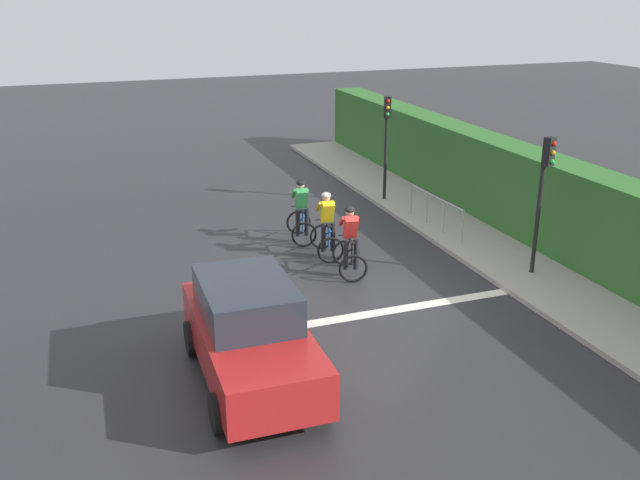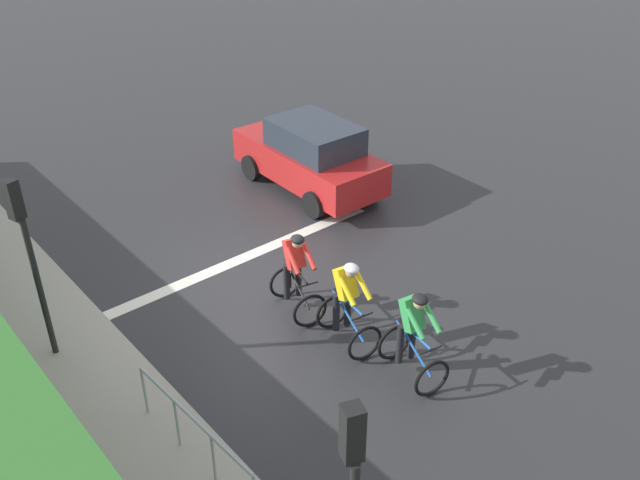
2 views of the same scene
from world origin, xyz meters
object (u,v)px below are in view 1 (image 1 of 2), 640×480
cyclist_mid (350,243)px  car_red (250,333)px  traffic_light_near_crossing (543,186)px  traffic_light_far_junction (386,133)px  cyclist_lead (301,213)px  cyclist_second (327,227)px  pedestrian_railing_kerbside (436,206)px

cyclist_mid → car_red: (-3.38, -3.71, 0.08)m
cyclist_mid → traffic_light_near_crossing: traffic_light_near_crossing is taller
traffic_light_far_junction → cyclist_lead: bearing=-145.9°
cyclist_second → traffic_light_near_crossing: (4.08, -2.94, 1.43)m
cyclist_second → traffic_light_near_crossing: 5.23m
car_red → pedestrian_railing_kerbside: 8.86m
cyclist_mid → traffic_light_near_crossing: (3.99, -1.65, 1.43)m
cyclist_mid → car_red: 5.02m
cyclist_second → pedestrian_railing_kerbside: size_ratio=0.61×
car_red → traffic_light_far_junction: traffic_light_far_junction is taller
cyclist_lead → pedestrian_railing_kerbside: 3.76m
car_red → traffic_light_near_crossing: 7.77m
car_red → traffic_light_far_junction: bearing=52.8°
cyclist_lead → pedestrian_railing_kerbside: size_ratio=0.61×
cyclist_mid → traffic_light_near_crossing: bearing=-22.5°
cyclist_mid → traffic_light_far_junction: 6.15m
traffic_light_near_crossing → pedestrian_railing_kerbside: (-0.60, 3.67, -1.47)m
car_red → traffic_light_near_crossing: (7.37, 2.06, 1.35)m
traffic_light_near_crossing → traffic_light_far_junction: size_ratio=1.00×
cyclist_lead → car_red: bearing=-115.8°
car_red → cyclist_mid: bearing=47.7°
cyclist_second → traffic_light_far_junction: (3.35, 3.73, 1.43)m
cyclist_lead → traffic_light_far_junction: traffic_light_far_junction is taller
cyclist_mid → pedestrian_railing_kerbside: 3.94m
traffic_light_near_crossing → pedestrian_railing_kerbside: traffic_light_near_crossing is taller
car_red → traffic_light_far_junction: size_ratio=1.24×
cyclist_second → traffic_light_near_crossing: bearing=-35.7°
traffic_light_far_junction → pedestrian_railing_kerbside: (0.13, -3.01, -1.47)m
cyclist_lead → cyclist_second: 1.33m
cyclist_mid → pedestrian_railing_kerbside: (3.39, 2.01, -0.04)m
traffic_light_far_junction → pedestrian_railing_kerbside: size_ratio=1.24×
traffic_light_near_crossing → cyclist_mid: bearing=157.5°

